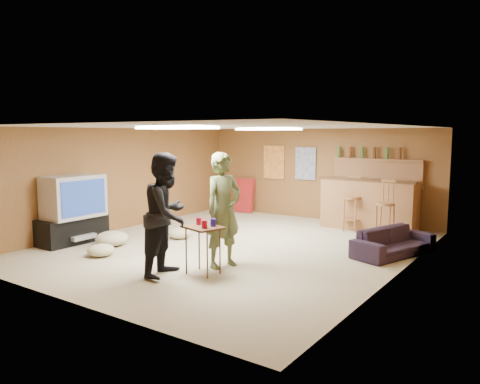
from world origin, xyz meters
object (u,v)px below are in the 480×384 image
Objects in this scene: bar_counter at (369,205)px; person_black at (167,214)px; sofa at (394,242)px; tv_body at (74,197)px; tray_table at (203,250)px; person_olive at (223,210)px.

person_black is (-1.30, -4.91, 0.35)m from bar_counter.
sofa is (1.11, -1.90, -0.32)m from bar_counter.
person_black reaches higher than tv_body.
bar_counter is at bearing -29.27° from person_black.
sofa is 3.36m from tray_table.
tv_body is at bearing 177.62° from tray_table.
person_black is (-0.42, -0.81, 0.01)m from person_olive.
tv_body is at bearing -133.00° from bar_counter.
tv_body is 6.09m from bar_counter.
person_olive is at bearing 6.09° from tv_body.
person_olive reaches higher than sofa.
tray_table is at bearing -167.60° from person_olive.
person_olive is at bearing 156.94° from sofa.
tv_body reaches higher than tray_table.
person_olive is at bearing 87.76° from tray_table.
person_black is at bearing 167.04° from person_olive.
person_black is (2.85, -0.46, 0.00)m from tv_body.
sofa is at bearing -59.54° from bar_counter.
person_olive is 1.12× the size of sofa.
person_black is 3.92m from sofa.
sofa is (5.26, 2.55, -0.67)m from tv_body.
person_black reaches higher than sofa.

